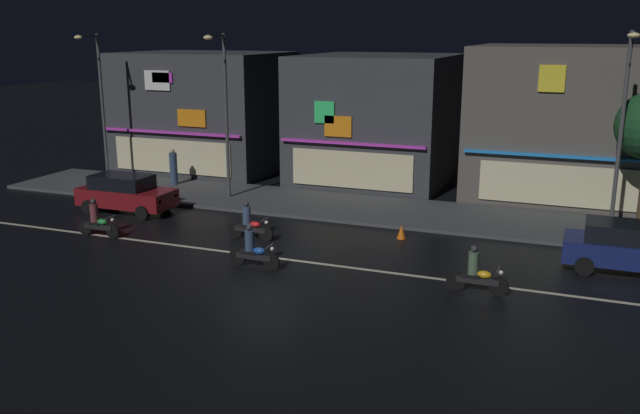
{
  "coord_description": "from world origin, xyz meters",
  "views": [
    {
      "loc": [
        10.36,
        -20.89,
        7.83
      ],
      "look_at": [
        1.71,
        1.36,
        1.66
      ],
      "focal_mm": 38.3,
      "sensor_mm": 36.0,
      "label": 1
    }
  ],
  "objects_px": {
    "streetlamp_west": "(99,96)",
    "streetlamp_east": "(623,118)",
    "motorcycle_opposite_lane": "(249,223)",
    "motorcycle_lead": "(97,221)",
    "traffic_cone": "(401,232)",
    "parked_car_near_kerb": "(125,193)",
    "motorcycle_following": "(476,273)",
    "parked_car_trailing": "(630,247)",
    "streetlamp_mid": "(224,104)",
    "pedestrian_on_sidewalk": "(174,168)",
    "motorcycle_trailing_far": "(252,250)"
  },
  "relations": [
    {
      "from": "streetlamp_mid",
      "to": "pedestrian_on_sidewalk",
      "type": "xyz_separation_m",
      "value": [
        -3.94,
        1.55,
        -3.59
      ]
    },
    {
      "from": "streetlamp_mid",
      "to": "traffic_cone",
      "type": "xyz_separation_m",
      "value": [
        9.33,
        -3.02,
        -4.31
      ]
    },
    {
      "from": "motorcycle_lead",
      "to": "motorcycle_following",
      "type": "relative_size",
      "value": 1.0
    },
    {
      "from": "parked_car_near_kerb",
      "to": "motorcycle_opposite_lane",
      "type": "bearing_deg",
      "value": -13.77
    },
    {
      "from": "streetlamp_mid",
      "to": "motorcycle_trailing_far",
      "type": "relative_size",
      "value": 4.0
    },
    {
      "from": "streetlamp_west",
      "to": "motorcycle_opposite_lane",
      "type": "relative_size",
      "value": 3.99
    },
    {
      "from": "traffic_cone",
      "to": "streetlamp_west",
      "type": "bearing_deg",
      "value": 166.78
    },
    {
      "from": "streetlamp_mid",
      "to": "motorcycle_opposite_lane",
      "type": "bearing_deg",
      "value": -53.64
    },
    {
      "from": "streetlamp_west",
      "to": "motorcycle_lead",
      "type": "distance_m",
      "value": 10.82
    },
    {
      "from": "parked_car_trailing",
      "to": "motorcycle_trailing_far",
      "type": "relative_size",
      "value": 2.26
    },
    {
      "from": "parked_car_near_kerb",
      "to": "motorcycle_opposite_lane",
      "type": "relative_size",
      "value": 2.26
    },
    {
      "from": "streetlamp_mid",
      "to": "traffic_cone",
      "type": "height_order",
      "value": "streetlamp_mid"
    },
    {
      "from": "streetlamp_mid",
      "to": "motorcycle_opposite_lane",
      "type": "distance_m",
      "value": 7.62
    },
    {
      "from": "streetlamp_west",
      "to": "streetlamp_east",
      "type": "distance_m",
      "value": 24.78
    },
    {
      "from": "parked_car_trailing",
      "to": "motorcycle_opposite_lane",
      "type": "height_order",
      "value": "parked_car_trailing"
    },
    {
      "from": "motorcycle_following",
      "to": "motorcycle_trailing_far",
      "type": "distance_m",
      "value": 7.45
    },
    {
      "from": "motorcycle_opposite_lane",
      "to": "parked_car_trailing",
      "type": "bearing_deg",
      "value": 13.42
    },
    {
      "from": "motorcycle_opposite_lane",
      "to": "streetlamp_mid",
      "type": "bearing_deg",
      "value": 134.37
    },
    {
      "from": "parked_car_near_kerb",
      "to": "parked_car_trailing",
      "type": "bearing_deg",
      "value": -1.23
    },
    {
      "from": "motorcycle_lead",
      "to": "motorcycle_opposite_lane",
      "type": "height_order",
      "value": "same"
    },
    {
      "from": "streetlamp_mid",
      "to": "pedestrian_on_sidewalk",
      "type": "distance_m",
      "value": 5.55
    },
    {
      "from": "parked_car_near_kerb",
      "to": "pedestrian_on_sidewalk",
      "type": "bearing_deg",
      "value": 98.97
    },
    {
      "from": "parked_car_near_kerb",
      "to": "motorcycle_opposite_lane",
      "type": "distance_m",
      "value": 7.21
    },
    {
      "from": "streetlamp_west",
      "to": "motorcycle_lead",
      "type": "bearing_deg",
      "value": -53.51
    },
    {
      "from": "streetlamp_west",
      "to": "streetlamp_mid",
      "type": "bearing_deg",
      "value": -7.4
    },
    {
      "from": "streetlamp_mid",
      "to": "streetlamp_west",
      "type": "bearing_deg",
      "value": 172.6
    },
    {
      "from": "streetlamp_west",
      "to": "motorcycle_lead",
      "type": "relative_size",
      "value": 3.99
    },
    {
      "from": "streetlamp_west",
      "to": "streetlamp_mid",
      "type": "height_order",
      "value": "streetlamp_mid"
    },
    {
      "from": "pedestrian_on_sidewalk",
      "to": "parked_car_trailing",
      "type": "xyz_separation_m",
      "value": [
        21.31,
        -5.52,
        -0.13
      ]
    },
    {
      "from": "parked_car_near_kerb",
      "to": "parked_car_trailing",
      "type": "distance_m",
      "value": 20.51
    },
    {
      "from": "streetlamp_mid",
      "to": "parked_car_trailing",
      "type": "bearing_deg",
      "value": -12.87
    },
    {
      "from": "streetlamp_west",
      "to": "motorcycle_trailing_far",
      "type": "relative_size",
      "value": 3.99
    },
    {
      "from": "traffic_cone",
      "to": "parked_car_near_kerb",
      "type": "bearing_deg",
      "value": -177.65
    },
    {
      "from": "parked_car_near_kerb",
      "to": "streetlamp_east",
      "type": "bearing_deg",
      "value": 10.47
    },
    {
      "from": "pedestrian_on_sidewalk",
      "to": "motorcycle_opposite_lane",
      "type": "bearing_deg",
      "value": -15.4
    },
    {
      "from": "motorcycle_lead",
      "to": "traffic_cone",
      "type": "bearing_deg",
      "value": -163.76
    },
    {
      "from": "parked_car_near_kerb",
      "to": "motorcycle_following",
      "type": "bearing_deg",
      "value": -14.64
    },
    {
      "from": "streetlamp_west",
      "to": "motorcycle_opposite_lane",
      "type": "distance_m",
      "value": 13.85
    },
    {
      "from": "motorcycle_trailing_far",
      "to": "traffic_cone",
      "type": "bearing_deg",
      "value": -122.41
    },
    {
      "from": "streetlamp_east",
      "to": "motorcycle_opposite_lane",
      "type": "xyz_separation_m",
      "value": [
        -13.05,
        -5.42,
        -4.02
      ]
    },
    {
      "from": "traffic_cone",
      "to": "streetlamp_east",
      "type": "bearing_deg",
      "value": 22.85
    },
    {
      "from": "motorcycle_following",
      "to": "parked_car_trailing",
      "type": "bearing_deg",
      "value": -144.83
    },
    {
      "from": "motorcycle_opposite_lane",
      "to": "motorcycle_lead",
      "type": "bearing_deg",
      "value": -154.21
    },
    {
      "from": "streetlamp_east",
      "to": "motorcycle_following",
      "type": "xyz_separation_m",
      "value": [
        -4.01,
        -7.9,
        -4.02
      ]
    },
    {
      "from": "streetlamp_east",
      "to": "traffic_cone",
      "type": "distance_m",
      "value": 9.32
    },
    {
      "from": "motorcycle_trailing_far",
      "to": "motorcycle_lead",
      "type": "bearing_deg",
      "value": -3.45
    },
    {
      "from": "streetlamp_west",
      "to": "motorcycle_opposite_lane",
      "type": "bearing_deg",
      "value": -28.14
    },
    {
      "from": "parked_car_trailing",
      "to": "motorcycle_trailing_far",
      "type": "bearing_deg",
      "value": -160.73
    },
    {
      "from": "streetlamp_west",
      "to": "streetlamp_mid",
      "type": "relative_size",
      "value": 1.0
    },
    {
      "from": "streetlamp_east",
      "to": "motorcycle_opposite_lane",
      "type": "distance_m",
      "value": 14.7
    }
  ]
}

